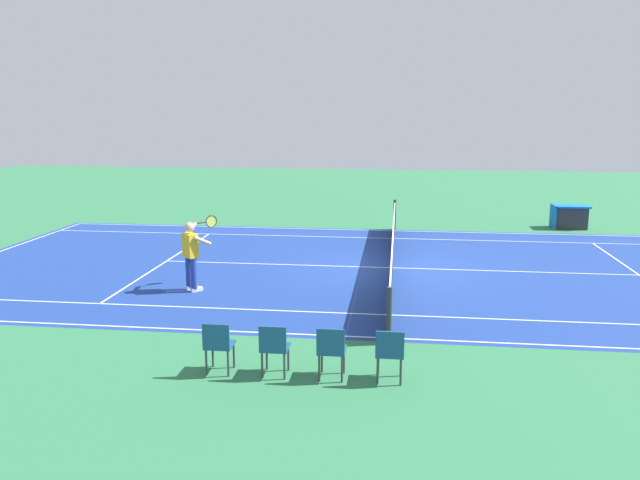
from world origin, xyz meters
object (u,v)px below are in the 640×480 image
at_px(tennis_ball, 195,282).
at_px(spectator_chair_0, 390,351).
at_px(tennis_player_near, 192,252).
at_px(spectator_chair_3, 218,343).
at_px(tennis_net, 393,250).
at_px(spectator_chair_1, 331,348).
at_px(equipment_cart_tarped, 569,216).
at_px(spectator_chair_2, 274,346).

bearing_deg(tennis_ball, spectator_chair_0, 132.66).
height_order(tennis_player_near, spectator_chair_3, tennis_player_near).
height_order(tennis_net, spectator_chair_1, tennis_net).
height_order(tennis_player_near, equipment_cart_tarped, tennis_player_near).
relative_size(spectator_chair_1, equipment_cart_tarped, 0.70).
relative_size(spectator_chair_0, equipment_cart_tarped, 0.70).
distance_m(tennis_net, tennis_player_near, 5.48).
relative_size(tennis_player_near, spectator_chair_3, 1.93).
bearing_deg(tennis_ball, tennis_player_near, 103.58).
height_order(tennis_net, spectator_chair_3, tennis_net).
distance_m(tennis_ball, spectator_chair_1, 6.63).
xyz_separation_m(tennis_player_near, spectator_chair_0, (-4.73, 4.68, -0.41)).
distance_m(spectator_chair_2, spectator_chair_3, 0.92).
xyz_separation_m(tennis_player_near, spectator_chair_2, (-2.90, 4.68, -0.41)).
bearing_deg(spectator_chair_2, tennis_player_near, -58.21).
distance_m(tennis_player_near, spectator_chair_1, 6.05).
bearing_deg(spectator_chair_3, spectator_chair_2, 180.00).
bearing_deg(spectator_chair_1, equipment_cart_tarped, -116.70).
bearing_deg(equipment_cart_tarped, spectator_chair_0, 66.30).
distance_m(spectator_chair_1, spectator_chair_2, 0.92).
bearing_deg(tennis_net, equipment_cart_tarped, -132.79).
bearing_deg(spectator_chair_1, tennis_net, -96.69).
xyz_separation_m(spectator_chair_0, spectator_chair_2, (1.83, 0.00, 0.00)).
height_order(tennis_net, spectator_chair_2, tennis_net).
relative_size(spectator_chair_0, spectator_chair_1, 1.00).
relative_size(tennis_net, spectator_chair_2, 13.30).
bearing_deg(tennis_player_near, tennis_net, -149.14).
bearing_deg(spectator_chair_0, spectator_chair_1, 0.00).
bearing_deg(spectator_chair_1, spectator_chair_3, 0.00).
distance_m(spectator_chair_3, equipment_cart_tarped, 16.91).
relative_size(tennis_net, spectator_chair_0, 13.30).
relative_size(tennis_net, tennis_ball, 177.27).
height_order(tennis_net, equipment_cart_tarped, tennis_net).
bearing_deg(tennis_player_near, equipment_cart_tarped, -138.83).
height_order(spectator_chair_3, equipment_cart_tarped, spectator_chair_3).
bearing_deg(spectator_chair_3, tennis_player_near, -67.02).
bearing_deg(equipment_cart_tarped, spectator_chair_3, 57.75).
relative_size(tennis_ball, spectator_chair_1, 0.08).
relative_size(tennis_ball, spectator_chair_2, 0.08).
bearing_deg(tennis_player_near, spectator_chair_3, 112.98).
xyz_separation_m(tennis_net, spectator_chair_3, (2.71, 7.48, 0.03)).
height_order(tennis_ball, spectator_chair_0, spectator_chair_0).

